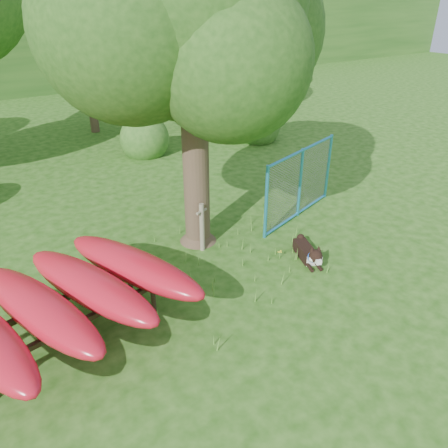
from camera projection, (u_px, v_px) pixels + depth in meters
ground at (250, 294)px, 8.73m from camera, size 80.00×80.00×0.00m
oak_tree at (189, 17)px, 8.33m from camera, size 6.07×5.38×7.39m
wooden_post at (202, 226)px, 9.94m from camera, size 0.32×0.16×1.19m
kayak_rack at (66, 297)px, 7.22m from camera, size 4.33×3.86×1.15m
husky_dog at (309, 253)px, 9.72m from camera, size 0.67×1.19×0.57m
fence_section at (300, 183)px, 11.38m from camera, size 3.10×0.99×3.13m
wildflower_clump at (280, 252)px, 9.82m from camera, size 0.09×0.09×0.20m
bg_tree_c at (81, 28)px, 17.04m from camera, size 4.00×4.00×6.12m
bg_tree_d at (184, 0)px, 16.86m from camera, size 4.80×4.80×7.50m
shrub_right at (257, 141)px, 17.81m from camera, size 1.80×1.80×1.80m
shrub_mid at (146, 154)px, 16.29m from camera, size 1.80×1.80×1.80m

